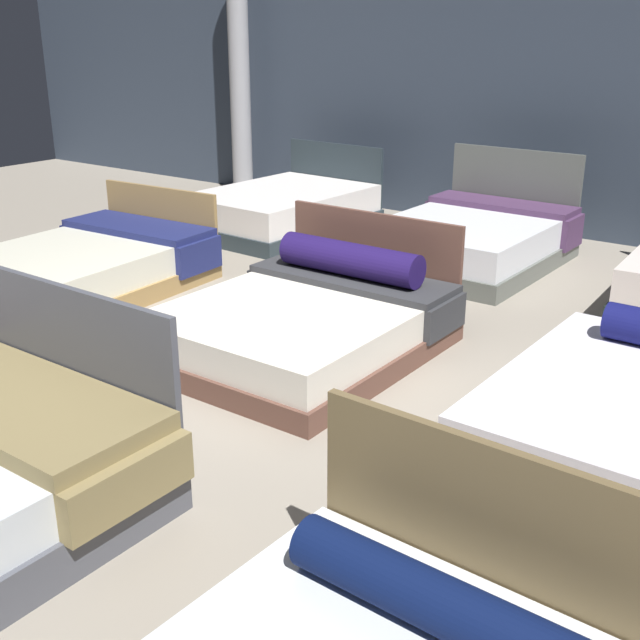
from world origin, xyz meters
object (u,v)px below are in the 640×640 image
at_px(bed_4, 308,321).
at_px(bed_6, 283,210).
at_px(support_pillar, 239,65).
at_px(bed_5, 634,417).
at_px(bed_3, 86,267).
at_px(bed_7, 472,240).

height_order(bed_4, bed_6, bed_6).
bearing_deg(support_pillar, bed_5, -32.13).
distance_m(bed_3, bed_5, 4.77).
distance_m(bed_5, support_pillar, 7.78).
bearing_deg(bed_4, bed_3, -178.47).
bearing_deg(bed_7, bed_4, -88.24).
bearing_deg(support_pillar, bed_4, -43.74).
xyz_separation_m(bed_3, bed_6, (-0.00, 2.80, 0.02)).
bearing_deg(bed_6, support_pillar, 146.69).
bearing_deg(bed_7, bed_5, -49.67).
distance_m(bed_5, bed_7, 3.75).
bearing_deg(bed_3, bed_5, -3.98).
xyz_separation_m(bed_4, support_pillar, (-4.12, 3.94, 1.52)).
height_order(bed_3, bed_6, bed_6).
relative_size(bed_7, support_pillar, 0.57).
height_order(bed_5, bed_6, bed_6).
relative_size(bed_6, support_pillar, 0.61).
bearing_deg(bed_4, support_pillar, 136.26).
height_order(bed_4, bed_7, bed_7).
bearing_deg(bed_4, bed_5, -2.76).
bearing_deg(bed_5, bed_6, 149.91).
bearing_deg(bed_7, support_pillar, 164.67).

